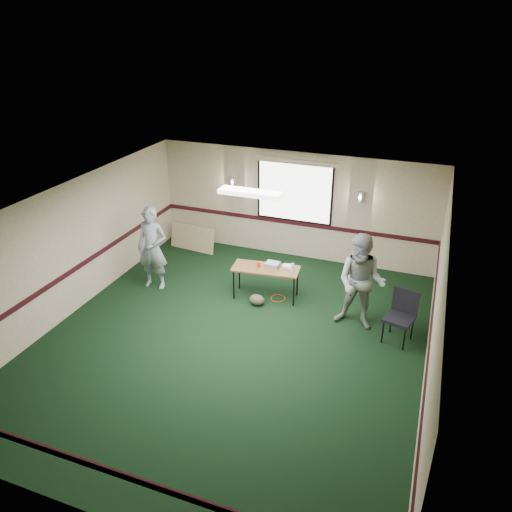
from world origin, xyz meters
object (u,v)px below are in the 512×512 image
(folding_table, at_px, (266,270))
(person_right, at_px, (361,282))
(projector, at_px, (272,265))
(person_left, at_px, (152,248))
(conference_chair, at_px, (402,312))

(folding_table, bearing_deg, person_right, -17.81)
(projector, distance_m, person_left, 2.69)
(folding_table, height_order, person_right, person_right)
(projector, bearing_deg, person_right, -13.26)
(projector, height_order, person_left, person_left)
(conference_chair, height_order, person_right, person_right)
(conference_chair, bearing_deg, projector, -178.88)
(folding_table, xyz_separation_m, person_right, (2.08, -0.41, 0.32))
(projector, distance_m, person_right, 2.05)
(folding_table, xyz_separation_m, projector, (0.11, 0.10, 0.10))
(conference_chair, bearing_deg, person_left, -166.93)
(conference_chair, height_order, person_left, person_left)
(folding_table, xyz_separation_m, person_left, (-2.52, -0.42, 0.29))
(conference_chair, bearing_deg, folding_table, -176.40)
(folding_table, distance_m, person_left, 2.57)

